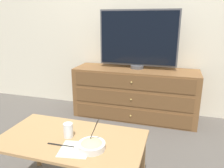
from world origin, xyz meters
The scene contains 9 objects.
ground_plane centered at (0.00, 0.00, 0.00)m, with size 12.00×12.00×0.00m, color #56514C.
wall_back centered at (0.00, 0.03, 1.30)m, with size 12.00×0.05×2.60m.
dresser centered at (0.06, -0.27, 0.33)m, with size 1.60×0.50×0.66m.
tv centered at (0.07, -0.21, 1.04)m, with size 1.01×0.17×0.74m.
coffee_table centered at (-0.10, -1.79, 0.42)m, with size 1.02×0.55×0.49m.
takeout_bowl centered at (0.09, -1.87, 0.52)m, with size 0.18×0.18×0.20m.
drink_cup centered at (-0.12, -1.78, 0.53)m, with size 0.07×0.07×0.10m.
napkin centered at (-0.01, -1.91, 0.49)m, with size 0.22×0.22×0.00m.
knife centered at (-0.12, -1.90, 0.49)m, with size 0.19×0.02×0.01m.
Camera 1 is at (0.56, -3.00, 1.29)m, focal length 35.00 mm.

